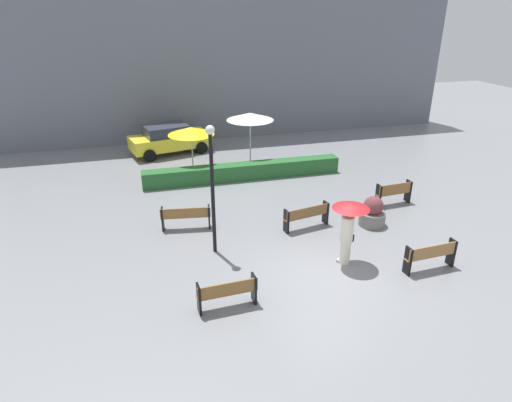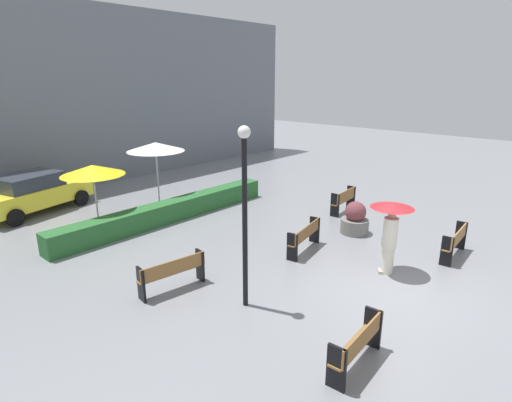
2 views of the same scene
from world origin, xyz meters
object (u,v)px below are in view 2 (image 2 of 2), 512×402
bench_near_left (358,344)px  lamp_post (245,201)px  patio_umbrella_yellow (93,170)px  parked_car (33,192)px  bench_near_right (456,240)px  planter_pot (355,220)px  patio_umbrella_white (156,147)px  bench_far_left (173,272)px  pedestrian_with_umbrella (391,225)px  bench_far_right (344,199)px  bench_mid_center (305,235)px

bench_near_left → lamp_post: (0.21, 3.03, 2.06)m
patio_umbrella_yellow → parked_car: 3.85m
bench_near_right → planter_pot: planter_pot is taller
lamp_post → patio_umbrella_yellow: 7.49m
planter_pot → patio_umbrella_yellow: patio_umbrella_yellow is taller
planter_pot → lamp_post: lamp_post is taller
bench_near_right → patio_umbrella_white: bearing=105.1°
bench_near_left → bench_near_right: 6.32m
bench_far_left → planter_pot: bearing=-12.2°
planter_pot → patio_umbrella_white: bearing=109.7°
pedestrian_with_umbrella → patio_umbrella_white: 9.73m
bench_near_right → planter_pot: size_ratio=1.53×
bench_far_right → bench_mid_center: bearing=-165.6°
bench_far_left → lamp_post: lamp_post is taller
pedestrian_with_umbrella → patio_umbrella_yellow: (-3.53, 9.20, 0.71)m
bench_far_right → pedestrian_with_umbrella: size_ratio=0.77×
bench_far_left → pedestrian_with_umbrella: pedestrian_with_umbrella is taller
bench_near_right → patio_umbrella_yellow: 11.90m
lamp_post → patio_umbrella_yellow: lamp_post is taller
pedestrian_with_umbrella → patio_umbrella_white: (-0.61, 9.65, 1.10)m
bench_near_left → bench_far_right: bearing=31.8°
bench_far_left → bench_mid_center: size_ratio=1.00×
lamp_post → patio_umbrella_yellow: bearing=87.7°
patio_umbrella_yellow → patio_umbrella_white: bearing=8.6°
bench_near_left → bench_far_left: size_ratio=0.92×
bench_near_right → lamp_post: bearing=155.3°
bench_near_left → parked_car: (-0.28, 14.04, 0.32)m
planter_pot → parked_car: 12.39m
bench_near_right → bench_mid_center: (-2.62, 3.57, -0.02)m
bench_near_right → patio_umbrella_yellow: (-5.81, 10.27, 1.56)m
planter_pot → bench_mid_center: bearing=171.3°
bench_far_right → planter_pot: planter_pot is taller
bench_near_left → bench_mid_center: size_ratio=0.91×
bench_near_right → bench_mid_center: size_ratio=0.95×
lamp_post → patio_umbrella_white: 8.54m
bench_near_left → patio_umbrella_white: bearing=72.6°
lamp_post → parked_car: bearing=92.5°
patio_umbrella_white → bench_mid_center: bearing=-87.8°
bench_mid_center → pedestrian_with_umbrella: bearing=-82.3°
bench_near_right → patio_umbrella_yellow: bearing=119.5°
lamp_post → patio_umbrella_white: lamp_post is taller
pedestrian_with_umbrella → planter_pot: 3.11m
planter_pot → patio_umbrella_yellow: size_ratio=0.49×
patio_umbrella_yellow → parked_car: size_ratio=0.51×
patio_umbrella_yellow → bench_mid_center: bearing=-64.5°
bench_far_right → bench_mid_center: size_ratio=0.87×
bench_far_right → pedestrian_with_umbrella: 5.28m
bench_far_right → patio_umbrella_white: size_ratio=0.58×
bench_near_left → bench_far_right: bench_far_right is taller
bench_mid_center → parked_car: (-3.98, 10.24, 0.30)m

